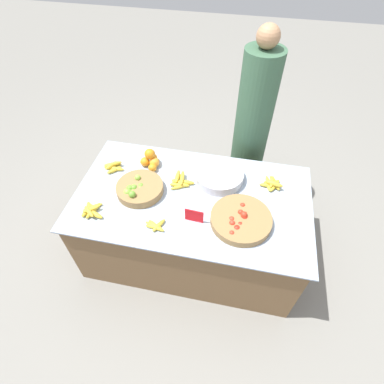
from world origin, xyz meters
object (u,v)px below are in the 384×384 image
object	(u,v)px
price_sign	(194,216)
vendor_person	(251,132)
metal_bowl	(219,176)
lime_bowl	(139,189)
tomato_basket	(241,220)

from	to	relation	value
price_sign	vendor_person	world-z (taller)	vendor_person
metal_bowl	price_sign	bearing A→B (deg)	-104.13
metal_bowl	price_sign	distance (m)	0.43
metal_bowl	vendor_person	xyz separation A→B (m)	(0.19, 0.53, 0.04)
lime_bowl	vendor_person	xyz separation A→B (m)	(0.73, 0.77, 0.04)
tomato_basket	vendor_person	bearing A→B (deg)	90.23
metal_bowl	tomato_basket	bearing A→B (deg)	-62.10
metal_bowl	price_sign	size ratio (longest dim) A/B	2.89
tomato_basket	metal_bowl	bearing A→B (deg)	117.90
lime_bowl	tomato_basket	size ratio (longest dim) A/B	0.83
tomato_basket	price_sign	world-z (taller)	price_sign
lime_bowl	tomato_basket	bearing A→B (deg)	-9.59
metal_bowl	lime_bowl	bearing A→B (deg)	-155.77
tomato_basket	lime_bowl	bearing A→B (deg)	170.41
vendor_person	price_sign	bearing A→B (deg)	-107.41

